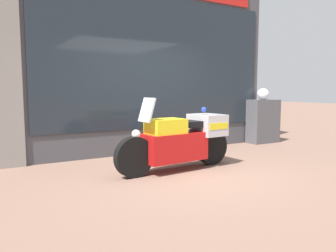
# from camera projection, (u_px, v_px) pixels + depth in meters

# --- Properties ---
(ground_plane) EXTENTS (60.00, 60.00, 0.00)m
(ground_plane) POSITION_uv_depth(u_px,v_px,m) (191.00, 170.00, 5.64)
(ground_plane) COLOR #7A5B4C
(shop_building) EXTENTS (6.68, 0.55, 3.84)m
(shop_building) POSITION_uv_depth(u_px,v_px,m) (122.00, 64.00, 6.93)
(shop_building) COLOR #424247
(shop_building) RESTS_ON ground
(window_display) EXTENTS (5.30, 0.30, 1.95)m
(window_display) POSITION_uv_depth(u_px,v_px,m) (155.00, 130.00, 7.53)
(window_display) COLOR slate
(window_display) RESTS_ON ground
(paramedic_motorcycle) EXTENTS (2.30, 0.67, 1.26)m
(paramedic_motorcycle) POSITION_uv_depth(u_px,v_px,m) (182.00, 139.00, 5.66)
(paramedic_motorcycle) COLOR black
(paramedic_motorcycle) RESTS_ON ground
(utility_cabinet) EXTENTS (0.85, 0.41, 1.13)m
(utility_cabinet) POSITION_uv_depth(u_px,v_px,m) (263.00, 121.00, 8.61)
(utility_cabinet) COLOR #4C4C51
(utility_cabinet) RESTS_ON ground
(white_helmet) EXTENTS (0.30, 0.30, 0.30)m
(white_helmet) POSITION_uv_depth(u_px,v_px,m) (263.00, 94.00, 8.55)
(white_helmet) COLOR white
(white_helmet) RESTS_ON utility_cabinet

